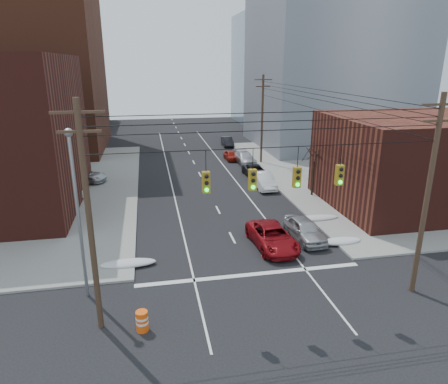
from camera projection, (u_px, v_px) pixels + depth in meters
name	position (u px, v px, depth m)	size (l,w,h in m)	color
ground	(287.00, 345.00, 18.30)	(160.00, 160.00, 0.00)	black
sidewalk_ne	(424.00, 169.00, 48.38)	(40.00, 40.00, 0.15)	gray
building_brick_tall	(5.00, 42.00, 54.18)	(24.00, 20.00, 30.00)	brown
building_brick_far	(43.00, 96.00, 80.87)	(22.00, 18.00, 12.00)	#4B1C16
building_office	(332.00, 62.00, 59.52)	(22.00, 20.00, 25.00)	gray
building_glass	(286.00, 70.00, 84.63)	(20.00, 18.00, 22.00)	gray
building_storefront	(422.00, 162.00, 35.27)	(16.00, 12.00, 8.00)	#4B1C16
utility_pole_left	(89.00, 217.00, 17.79)	(2.20, 0.28, 11.00)	#473323
utility_pole_right	(428.00, 194.00, 20.86)	(2.20, 0.28, 11.00)	#473323
utility_pole_far	(262.00, 118.00, 49.81)	(2.20, 0.28, 11.00)	#473323
traffic_signals	(275.00, 177.00, 18.89)	(17.00, 0.42, 2.02)	black
street_light	(77.00, 202.00, 20.48)	(0.44, 0.44, 9.32)	gray
bare_tree	(313.00, 173.00, 38.00)	(2.09, 2.20, 4.93)	black
snow_nw	(128.00, 263.00, 25.31)	(3.50, 1.08, 0.42)	silver
snow_ne	(341.00, 241.00, 28.45)	(3.00, 1.08, 0.42)	silver
snow_east_far	(315.00, 218.00, 32.65)	(4.00, 1.08, 0.42)	silver
red_pickup	(272.00, 237.00, 27.85)	(2.52, 5.47, 1.52)	maroon
parked_car_a	(305.00, 229.00, 29.01)	(1.85, 4.61, 1.57)	#AFB0B4
parked_car_b	(264.00, 180.00, 41.10)	(1.68, 4.81, 1.58)	white
parked_car_c	(255.00, 171.00, 45.30)	(2.16, 4.67, 1.30)	black
parked_car_d	(245.00, 158.00, 51.16)	(2.05, 5.05, 1.47)	#B7B7BC
parked_car_e	(231.00, 155.00, 53.02)	(1.44, 3.58, 1.22)	maroon
parked_car_f	(227.00, 142.00, 61.91)	(1.48, 4.26, 1.40)	black
lot_car_a	(64.00, 193.00, 37.17)	(1.42, 4.06, 1.34)	silver
lot_car_b	(84.00, 176.00, 42.61)	(2.28, 4.94, 1.37)	#B9BABF
lot_car_c	(21.00, 197.00, 35.93)	(1.87, 4.60, 1.33)	black
lot_car_d	(49.00, 173.00, 43.31)	(1.87, 4.64, 1.58)	silver
construction_barrel	(142.00, 321.00, 19.13)	(0.73, 0.73, 1.05)	#FF550D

